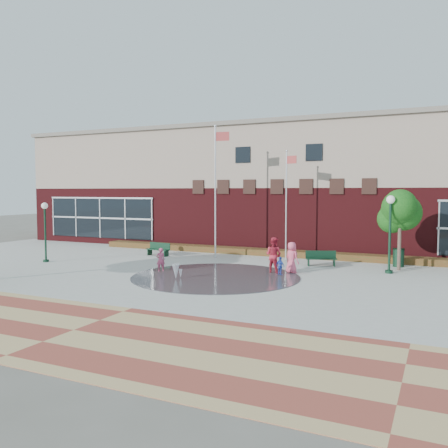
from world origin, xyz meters
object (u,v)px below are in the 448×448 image
at_px(flagpole_right, 287,199).
at_px(bench_left, 158,252).
at_px(child_splash, 161,260).
at_px(flagpole_left, 216,185).
at_px(trash_can, 398,258).

height_order(flagpole_right, bench_left, flagpole_right).
bearing_deg(child_splash, flagpole_left, -139.91).
height_order(flagpole_left, trash_can, flagpole_left).
relative_size(flagpole_right, trash_can, 6.41).
xyz_separation_m(flagpole_left, flagpole_right, (4.25, 1.29, -0.88)).
xyz_separation_m(flagpole_left, trash_can, (10.85, 1.26, -4.16)).
height_order(flagpole_right, child_splash, flagpole_right).
bearing_deg(trash_can, child_splash, -148.34).
xyz_separation_m(flagpole_right, child_splash, (-4.74, -7.04, -3.18)).
relative_size(flagpole_right, child_splash, 5.34).
bearing_deg(flagpole_left, bench_left, -179.08).
distance_m(flagpole_left, flagpole_right, 4.52).
distance_m(bench_left, child_splash, 6.19).
bearing_deg(flagpole_left, trash_can, -1.43).
bearing_deg(child_splash, trash_can, 166.71).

